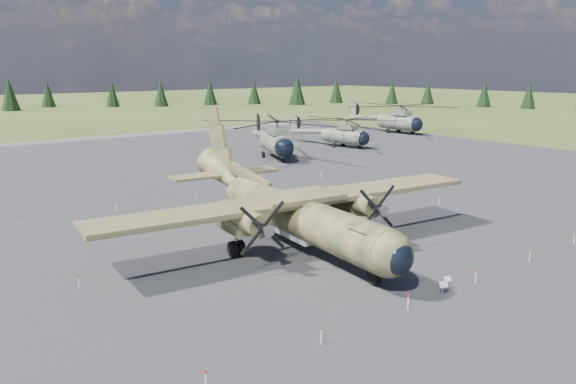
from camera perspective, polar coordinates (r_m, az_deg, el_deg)
ground at (r=42.08m, az=1.43°, el=-4.49°), size 500.00×500.00×0.00m
apron at (r=49.91m, az=-5.90°, el=-1.81°), size 120.00×120.00×0.04m
transport_plane at (r=39.58m, az=0.12°, el=-1.47°), size 28.99×26.21×9.54m
helicopter_near at (r=76.97m, az=-1.23°, el=6.19°), size 27.27×27.27×5.33m
helicopter_mid at (r=88.54m, az=5.75°, el=6.56°), size 20.58×22.06×4.46m
helicopter_far at (r=109.07m, az=11.22°, el=7.84°), size 21.05×24.81×5.34m
info_placard_left at (r=33.69m, az=15.90°, el=-8.60°), size 0.46×0.26×0.68m
info_placard_right at (r=32.63m, az=15.49°, el=-9.17°), size 0.53×0.36×0.77m
barrier_fence at (r=41.60m, az=1.01°, el=-3.96°), size 33.12×29.62×0.85m
treeline at (r=36.54m, az=-4.13°, el=0.53°), size 324.26×324.05×10.97m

